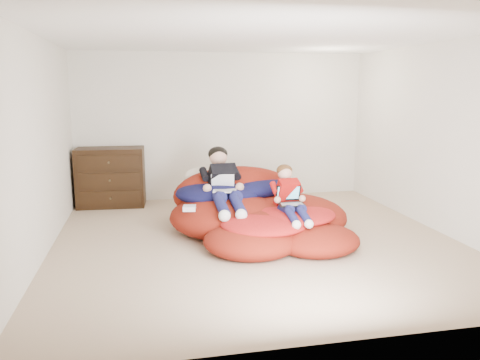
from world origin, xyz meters
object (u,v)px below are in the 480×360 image
at_px(older_boy, 222,180).
at_px(laptop_white, 224,186).
at_px(dresser, 111,177).
at_px(beanbag_pile, 256,213).
at_px(younger_boy, 289,194).
at_px(laptop_black, 290,199).

distance_m(older_boy, laptop_white, 0.14).
bearing_deg(older_boy, laptop_white, -90.00).
distance_m(dresser, beanbag_pile, 2.76).
bearing_deg(younger_boy, beanbag_pile, 126.96).
bearing_deg(dresser, beanbag_pile, -43.86).
xyz_separation_m(younger_boy, laptop_white, (-0.74, 0.50, 0.03)).
relative_size(beanbag_pile, older_boy, 1.78).
xyz_separation_m(dresser, older_boy, (1.56, -1.70, 0.21)).
xyz_separation_m(beanbag_pile, laptop_black, (0.32, -0.45, 0.28)).
bearing_deg(older_boy, beanbag_pile, -26.33).
relative_size(laptop_white, laptop_black, 1.14).
bearing_deg(laptop_white, beanbag_pile, -11.20).
height_order(dresser, younger_boy, dresser).
distance_m(dresser, laptop_white, 2.40).
relative_size(older_boy, younger_boy, 1.48).
relative_size(beanbag_pile, younger_boy, 2.64).
relative_size(beanbag_pile, laptop_black, 7.25).
bearing_deg(laptop_black, beanbag_pile, 124.77).
bearing_deg(laptop_white, dresser, 130.57).
distance_m(beanbag_pile, younger_boy, 0.63).
xyz_separation_m(dresser, laptop_white, (1.56, -1.82, 0.16)).
bearing_deg(beanbag_pile, dresser, 136.14).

